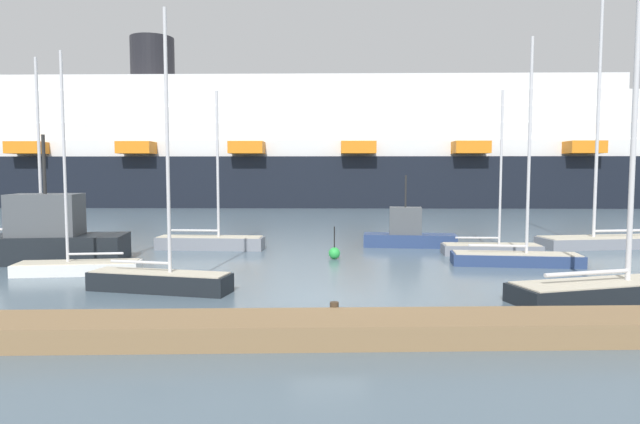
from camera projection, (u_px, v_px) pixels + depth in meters
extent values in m
plane|color=slate|center=(329.00, 301.00, 17.67)|extent=(600.00, 600.00, 0.00)
cube|color=olive|center=(337.00, 328.00, 13.55)|extent=(25.46, 1.89, 0.59)
cylinder|color=#423323|center=(334.00, 315.00, 14.58)|extent=(0.24, 0.24, 0.71)
cube|color=black|center=(613.00, 291.00, 17.77)|extent=(7.31, 3.34, 0.60)
cube|color=beige|center=(613.00, 281.00, 17.74)|extent=(7.00, 3.14, 0.04)
cylinder|color=silver|center=(634.00, 136.00, 17.54)|extent=(0.17, 0.17, 9.49)
cylinder|color=silver|center=(587.00, 273.00, 17.45)|extent=(3.14, 0.88, 0.14)
cube|color=gray|center=(491.00, 250.00, 27.45)|extent=(4.96, 1.67, 0.51)
cube|color=beige|center=(491.00, 244.00, 27.43)|extent=(4.76, 1.55, 0.04)
cylinder|color=silver|center=(501.00, 168.00, 27.12)|extent=(0.12, 0.12, 7.72)
cylinder|color=silver|center=(477.00, 238.00, 27.44)|extent=(2.20, 0.26, 0.09)
cube|color=white|center=(78.00, 268.00, 22.29)|extent=(5.00, 1.76, 0.48)
cube|color=beige|center=(78.00, 262.00, 22.27)|extent=(4.79, 1.63, 0.04)
cylinder|color=silver|center=(64.00, 158.00, 21.90)|extent=(0.12, 0.12, 8.55)
cylinder|color=silver|center=(96.00, 254.00, 22.33)|extent=(2.20, 0.30, 0.09)
cube|color=navy|center=(516.00, 259.00, 24.39)|extent=(5.79, 2.26, 0.52)
cube|color=beige|center=(516.00, 253.00, 24.37)|extent=(5.55, 2.11, 0.04)
cylinder|color=silver|center=(529.00, 147.00, 23.96)|extent=(0.14, 0.14, 9.56)
cylinder|color=silver|center=(497.00, 246.00, 24.44)|extent=(2.53, 0.48, 0.11)
cube|color=gray|center=(210.00, 243.00, 29.34)|extent=(5.89, 1.87, 0.67)
cube|color=beige|center=(210.00, 237.00, 29.31)|extent=(5.65, 1.74, 0.04)
cylinder|color=silver|center=(218.00, 165.00, 28.99)|extent=(0.14, 0.14, 7.79)
cylinder|color=silver|center=(195.00, 230.00, 29.35)|extent=(2.60, 0.38, 0.11)
cube|color=navy|center=(34.00, 244.00, 28.58)|extent=(6.54, 2.82, 0.79)
cube|color=beige|center=(34.00, 236.00, 28.54)|extent=(6.26, 2.64, 0.04)
cylinder|color=silver|center=(39.00, 148.00, 28.12)|extent=(0.15, 0.15, 9.27)
cylinder|color=silver|center=(18.00, 230.00, 28.67)|extent=(2.82, 0.67, 0.12)
cube|color=black|center=(160.00, 282.00, 19.07)|extent=(5.26, 2.46, 0.66)
cube|color=beige|center=(159.00, 272.00, 19.05)|extent=(5.03, 2.31, 0.04)
cylinder|color=silver|center=(167.00, 143.00, 18.62)|extent=(0.12, 0.12, 9.08)
cylinder|color=silver|center=(140.00, 262.00, 19.19)|extent=(2.25, 0.69, 0.10)
cube|color=gray|center=(603.00, 242.00, 30.01)|extent=(7.26, 2.80, 0.58)
cube|color=beige|center=(603.00, 237.00, 29.98)|extent=(6.96, 2.61, 0.04)
cylinder|color=silver|center=(598.00, 121.00, 29.43)|extent=(0.17, 0.17, 12.77)
cylinder|color=silver|center=(620.00, 231.00, 30.11)|extent=(3.18, 0.50, 0.14)
cube|color=navy|center=(410.00, 240.00, 30.43)|extent=(5.29, 2.29, 0.71)
cube|color=#4C5156|center=(405.00, 221.00, 30.38)|extent=(1.91, 1.42, 1.51)
cylinder|color=#262626|center=(406.00, 191.00, 30.25)|extent=(0.10, 0.10, 1.79)
cube|color=black|center=(38.00, 249.00, 25.21)|extent=(7.96, 3.17, 1.25)
cube|color=#4C5156|center=(46.00, 215.00, 25.13)|extent=(3.14, 2.18, 1.93)
cylinder|color=#262626|center=(44.00, 164.00, 24.96)|extent=(0.16, 0.16, 2.73)
sphere|color=green|center=(334.00, 253.00, 26.13)|extent=(0.56, 0.56, 0.56)
cylinder|color=black|center=(334.00, 237.00, 26.07)|extent=(0.06, 0.06, 1.01)
cube|color=black|center=(306.00, 181.00, 69.19)|extent=(108.25, 20.47, 5.92)
cube|color=white|center=(306.00, 150.00, 68.89)|extent=(99.56, 18.23, 1.94)
cube|color=white|center=(306.00, 135.00, 68.75)|extent=(93.59, 17.14, 1.94)
cube|color=white|center=(306.00, 119.00, 68.60)|extent=(87.62, 16.05, 1.94)
cube|color=white|center=(306.00, 104.00, 68.46)|extent=(81.64, 14.95, 1.94)
cube|color=white|center=(306.00, 88.00, 68.31)|extent=(75.67, 13.86, 1.94)
cube|color=orange|center=(27.00, 148.00, 61.76)|extent=(4.02, 3.21, 1.36)
cube|color=orange|center=(137.00, 148.00, 61.49)|extent=(4.02, 3.21, 1.36)
cube|color=orange|center=(247.00, 148.00, 61.22)|extent=(4.02, 3.21, 1.36)
cube|color=orange|center=(358.00, 148.00, 60.94)|extent=(4.02, 3.21, 1.36)
cube|color=orange|center=(470.00, 147.00, 60.67)|extent=(4.02, 3.21, 1.36)
cube|color=orange|center=(584.00, 147.00, 60.40)|extent=(4.02, 3.21, 1.36)
cylinder|color=black|center=(152.00, 60.00, 68.46)|extent=(5.42, 5.42, 5.38)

